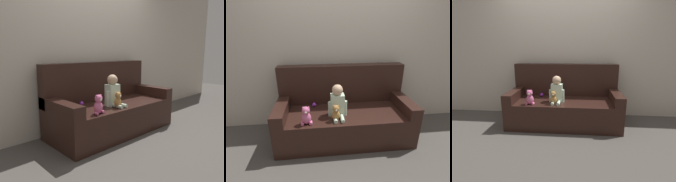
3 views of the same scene
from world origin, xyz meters
TOP-DOWN VIEW (x-y plane):
  - ground_plane at (0.00, 0.00)m, footprint 12.00×12.00m
  - wall_back at (0.00, 0.50)m, footprint 8.00×0.05m
  - couch at (0.00, 0.07)m, footprint 1.88×0.83m
  - person_baby at (-0.11, -0.13)m, footprint 0.25×0.30m
  - teddy_bear_brown at (-0.15, -0.26)m, footprint 0.10×0.10m
  - plush_toy_side at (-0.52, -0.30)m, footprint 0.14×0.11m
  - toy_ball at (-0.43, 0.17)m, footprint 0.06×0.06m

SIDE VIEW (x-z plane):
  - ground_plane at x=0.00m, z-range 0.00..0.00m
  - couch at x=0.00m, z-range -0.17..0.85m
  - toy_ball at x=-0.43m, z-range 0.44..0.50m
  - teddy_bear_brown at x=-0.15m, z-range 0.43..0.65m
  - plush_toy_side at x=-0.52m, z-range 0.43..0.66m
  - person_baby at x=-0.11m, z-range 0.41..0.84m
  - wall_back at x=0.00m, z-range 0.00..2.60m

